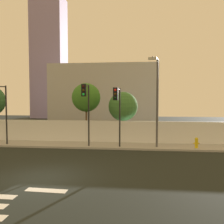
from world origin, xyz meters
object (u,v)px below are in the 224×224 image
at_px(traffic_light_center, 0,102).
at_px(fire_hydrant, 196,142).
at_px(traffic_light_left, 86,102).
at_px(traffic_light_right, 118,104).
at_px(roadside_tree_midleft, 86,98).
at_px(street_lamp_curbside, 157,96).
at_px(roadside_tree_midright, 123,107).

bearing_deg(traffic_light_center, fire_hydrant, 3.21).
xyz_separation_m(traffic_light_left, traffic_light_right, (2.36, -0.06, -0.18)).
bearing_deg(roadside_tree_midleft, traffic_light_left, -77.79).
bearing_deg(traffic_light_left, traffic_light_center, 179.99).
bearing_deg(traffic_light_center, traffic_light_left, -0.01).
relative_size(street_lamp_curbside, roadside_tree_midleft, 1.28).
height_order(traffic_light_right, roadside_tree_midleft, roadside_tree_midleft).
distance_m(traffic_light_right, roadside_tree_midright, 3.93).
distance_m(traffic_light_left, traffic_light_right, 2.37).
bearing_deg(traffic_light_center, roadside_tree_midleft, 32.72).
xyz_separation_m(traffic_light_center, fire_hydrant, (15.05, 0.84, -3.03)).
bearing_deg(fire_hydrant, roadside_tree_midleft, 161.59).
bearing_deg(fire_hydrant, roadside_tree_midright, 152.28).
xyz_separation_m(traffic_light_center, roadside_tree_midright, (9.32, 3.86, -0.49)).
bearing_deg(traffic_light_center, traffic_light_right, -0.39).
distance_m(traffic_light_center, roadside_tree_midright, 10.10).
bearing_deg(roadside_tree_midleft, traffic_light_center, -147.28).
relative_size(traffic_light_center, roadside_tree_midright, 1.07).
bearing_deg(fire_hydrant, street_lamp_curbside, -177.23).
height_order(roadside_tree_midleft, roadside_tree_midright, roadside_tree_midleft).
xyz_separation_m(street_lamp_curbside, roadside_tree_midright, (-2.74, 3.16, -0.95)).
distance_m(traffic_light_center, traffic_light_right, 9.20).
distance_m(traffic_light_center, roadside_tree_midleft, 7.14).
relative_size(fire_hydrant, roadside_tree_midright, 0.18).
xyz_separation_m(traffic_light_right, roadside_tree_midleft, (-3.19, 3.92, 0.46)).
bearing_deg(roadside_tree_midright, traffic_light_right, -91.83).
relative_size(traffic_light_right, fire_hydrant, 5.66).
xyz_separation_m(street_lamp_curbside, fire_hydrant, (3.00, 0.15, -3.49)).
distance_m(traffic_light_center, fire_hydrant, 15.38).
height_order(fire_hydrant, roadside_tree_midright, roadside_tree_midright).
bearing_deg(traffic_light_right, roadside_tree_midright, 88.17).
bearing_deg(roadside_tree_midright, traffic_light_center, -157.52).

